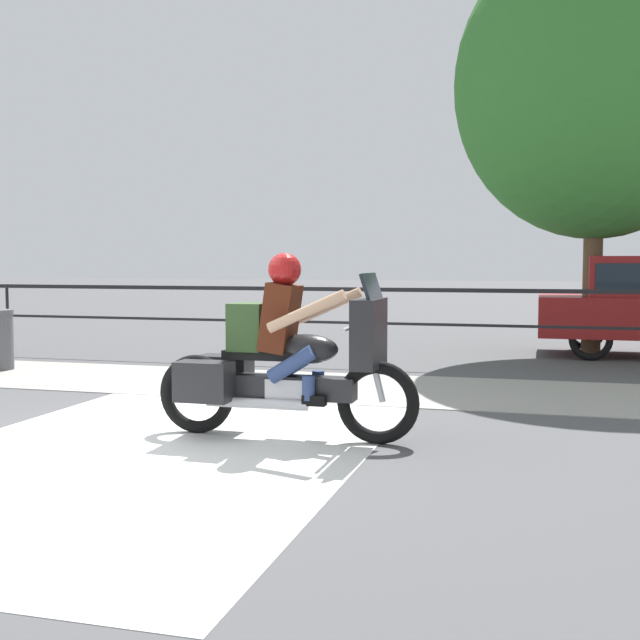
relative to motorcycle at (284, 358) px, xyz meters
The scene contains 6 objects.
ground_plane 1.67m from the motorcycle, 161.42° to the right, with size 120.00×120.00×0.00m, color #4C4C4F.
sidewalk_band 3.33m from the motorcycle, 116.12° to the left, with size 44.00×2.40×0.01m, color #99968E.
crosswalk_band 1.34m from the motorcycle, 143.18° to the right, with size 3.53×6.00×0.01m, color silver.
fence_railing 5.17m from the motorcycle, 106.10° to the left, with size 36.00×0.05×1.17m.
motorcycle is the anchor object (origin of this frame).
tree_behind_sign 8.54m from the motorcycle, 67.50° to the left, with size 4.52×4.52×6.89m.
Camera 1 is at (3.61, -6.14, 1.55)m, focal length 45.00 mm.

